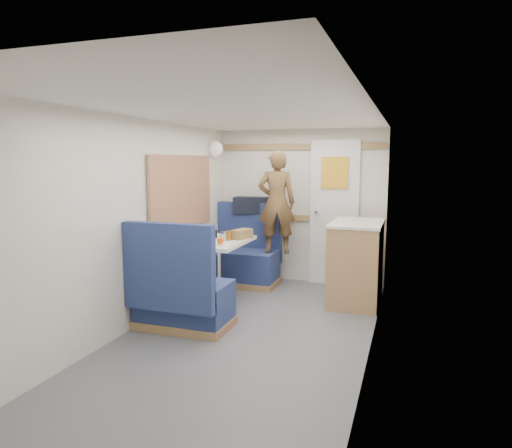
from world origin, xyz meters
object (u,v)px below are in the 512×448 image
at_px(bench_far, 244,261).
at_px(tray, 211,243).
at_px(dome_light, 215,149).
at_px(duffel_bag, 251,205).
at_px(person, 277,202).
at_px(wine_glass, 208,231).
at_px(tumbler_left, 197,237).
at_px(tumbler_mid, 208,233).
at_px(bread_loaf, 242,234).
at_px(cheese_block, 211,239).
at_px(tumbler_right, 223,236).
at_px(orange_fruit, 220,241).
at_px(pepper_grinder, 216,234).
at_px(galley_counter, 356,262).
at_px(beer_glass, 228,236).
at_px(bench_near, 181,298).
at_px(dinette_table, 217,254).

bearing_deg(bench_far, tray, -87.87).
height_order(dome_light, duffel_bag, dome_light).
height_order(person, tray, person).
xyz_separation_m(bench_far, wine_glass, (-0.03, -1.02, 0.54)).
relative_size(person, tumbler_left, 10.95).
relative_size(person, tray, 3.92).
bearing_deg(tumbler_left, bench_far, 80.69).
distance_m(tumbler_mid, bread_loaf, 0.40).
xyz_separation_m(bench_far, tumbler_mid, (-0.17, -0.73, 0.47)).
distance_m(tray, bread_loaf, 0.48).
distance_m(duffel_bag, tray, 1.40).
distance_m(cheese_block, tumbler_right, 0.16).
distance_m(tray, tumbler_mid, 0.44).
distance_m(dome_light, orange_fruit, 1.61).
relative_size(wine_glass, pepper_grinder, 1.74).
bearing_deg(person, duffel_bag, -49.76).
xyz_separation_m(orange_fruit, wine_glass, (-0.20, 0.14, 0.07)).
bearing_deg(person, wine_glass, 48.17).
height_order(cheese_block, pepper_grinder, pepper_grinder).
relative_size(tumbler_mid, tumbler_right, 1.04).
bearing_deg(pepper_grinder, tumbler_right, -39.74).
relative_size(galley_counter, beer_glass, 9.10).
height_order(bench_far, galley_counter, bench_far).
relative_size(person, beer_glass, 12.59).
height_order(wine_glass, bread_loaf, wine_glass).
bearing_deg(duffel_bag, tumbler_mid, -107.61).
height_order(bench_far, orange_fruit, bench_far).
bearing_deg(bread_loaf, tumbler_left, -138.18).
xyz_separation_m(tumbler_left, pepper_grinder, (0.10, 0.29, -0.01)).
xyz_separation_m(galley_counter, beer_glass, (-1.35, -0.52, 0.30)).
bearing_deg(bench_near, tumbler_mid, 99.62).
bearing_deg(person, beer_glass, 51.61).
distance_m(person, wine_glass, 1.12).
height_order(person, tumbler_right, person).
bearing_deg(galley_counter, tumbler_right, -158.27).
xyz_separation_m(tumbler_mid, pepper_grinder, (0.10, -0.01, -0.01)).
height_order(tumbler_right, pepper_grinder, tumbler_right).
relative_size(bench_far, person, 0.82).
xyz_separation_m(orange_fruit, cheese_block, (-0.19, 0.17, -0.02)).
bearing_deg(person, pepper_grinder, 37.61).
height_order(beer_glass, pepper_grinder, beer_glass).
xyz_separation_m(bench_far, tumbler_left, (-0.17, -1.03, 0.48)).
distance_m(wine_glass, tumbler_left, 0.15).
height_order(bench_far, cheese_block, bench_far).
height_order(dinette_table, tumbler_right, tumbler_right).
bearing_deg(cheese_block, dome_light, 110.70).
xyz_separation_m(duffel_bag, tumbler_mid, (-0.18, -0.99, -0.23)).
xyz_separation_m(dinette_table, person, (0.45, 0.82, 0.52)).
relative_size(duffel_bag, beer_glass, 4.51).
xyz_separation_m(wine_glass, bread_loaf, (0.26, 0.35, -0.07)).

